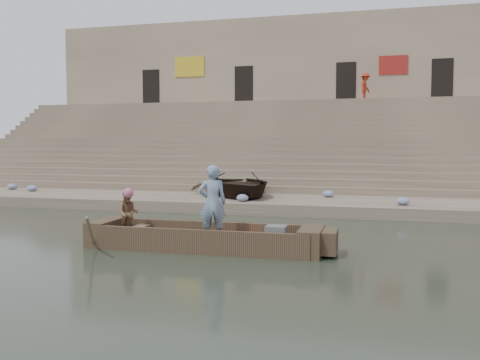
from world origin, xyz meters
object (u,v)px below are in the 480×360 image
at_px(television, 276,234).
at_px(beached_rowboat, 238,184).
at_px(main_rowboat, 203,244).
at_px(rowing_man, 128,213).
at_px(pedestrian, 365,87).
at_px(standing_man, 212,203).

height_order(television, beached_rowboat, beached_rowboat).
xyz_separation_m(television, beached_rowboat, (-3.08, 8.39, 0.47)).
distance_m(main_rowboat, television, 1.77).
bearing_deg(rowing_man, beached_rowboat, 64.48).
bearing_deg(pedestrian, television, -165.95).
distance_m(rowing_man, television, 3.72).
bearing_deg(beached_rowboat, pedestrian, 43.37).
height_order(rowing_man, television, rowing_man).
bearing_deg(standing_man, beached_rowboat, -100.25).
relative_size(main_rowboat, beached_rowboat, 1.07).
distance_m(standing_man, rowing_man, 2.26).
bearing_deg(television, beached_rowboat, 110.18).
bearing_deg(beached_rowboat, standing_man, -107.43).
distance_m(standing_man, pedestrian, 23.24).
bearing_deg(television, standing_man, -176.15).
relative_size(standing_man, rowing_man, 1.60).
distance_m(main_rowboat, standing_man, 1.04).
bearing_deg(rowing_man, television, -22.26).
bearing_deg(standing_man, television, 162.89).
distance_m(beached_rowboat, pedestrian, 15.65).
height_order(main_rowboat, standing_man, standing_man).
height_order(standing_man, pedestrian, pedestrian).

